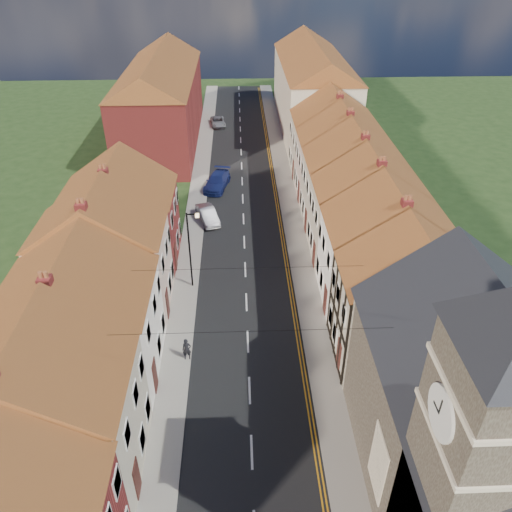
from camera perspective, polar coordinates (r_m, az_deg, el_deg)
The scene contains 21 objects.
road at distance 45.21m, azimuth -1.44°, elevation 4.26°, with size 7.00×90.00×0.02m, color black.
pavement_left at distance 45.37m, azimuth -7.02°, elevation 4.19°, with size 1.80×90.00×0.12m, color gray.
pavement_right at distance 45.44m, azimuth 4.13°, elevation 4.41°, with size 1.80×90.00×0.12m, color gray.
church at distance 22.81m, azimuth 24.90°, elevation -15.89°, with size 11.25×14.25×15.20m.
cottage_r_tudor at distance 29.90m, azimuth 17.14°, elevation -4.34°, with size 8.30×5.20×9.00m.
cottage_r_white_near at distance 34.10m, azimuth 14.64°, elevation 1.21°, with size 8.30×6.00×9.00m.
cottage_r_cream_mid at distance 38.59m, azimuth 12.64°, elevation 5.50°, with size 8.30×5.20×9.00m.
cottage_r_pink at distance 43.30m, azimuth 11.05°, elevation 8.87°, with size 8.30×6.00×9.00m.
cottage_r_white_far at distance 48.15m, azimuth 9.76°, elevation 11.57°, with size 8.30×5.20×9.00m.
cottage_r_cream_far at distance 53.11m, azimuth 8.69°, elevation 13.75°, with size 8.30×6.00×9.00m.
cottage_l_cream at distance 24.76m, azimuth -23.43°, elevation -15.33°, with size 8.30×6.30×9.10m.
cottage_l_white at distance 29.18m, azimuth -19.61°, elevation -6.19°, with size 8.30×6.90×8.80m.
cottage_l_brick_mid at distance 33.83m, azimuth -17.14°, elevation 0.59°, with size 8.30×5.70×9.10m.
cottage_l_pink at distance 38.76m, azimuth -15.30°, elevation 5.05°, with size 8.30×6.30×8.80m.
block_right_far at distance 67.31m, azimuth 6.49°, elevation 18.84°, with size 8.30×24.20×10.50m.
block_left_far at distance 62.43m, azimuth -10.82°, elevation 17.33°, with size 8.30×24.20×10.50m.
lamppost at distance 34.98m, azimuth -7.49°, elevation 1.17°, with size 0.88×0.15×6.00m.
car_mid at distance 44.77m, azimuth -5.56°, elevation 4.70°, with size 1.34×3.83×1.26m, color #A6A7AE.
car_far at distance 50.82m, azimuth -4.46°, elevation 8.51°, with size 1.97×4.84×1.41m, color navy.
car_distant at distance 68.45m, azimuth -4.37°, elevation 15.05°, with size 1.79×3.88×1.08m, color #9EA1A6.
pedestrian_left at distance 30.75m, azimuth -7.92°, elevation -10.53°, with size 0.54×0.36×1.49m, color black.
Camera 1 is at (-0.37, -9.47, 22.06)m, focal length 35.00 mm.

